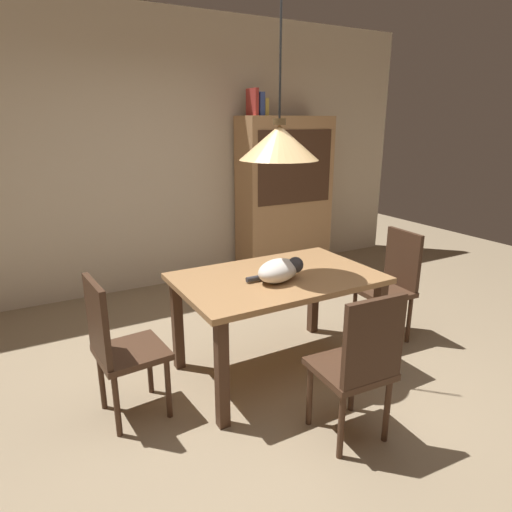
{
  "coord_description": "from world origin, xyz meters",
  "views": [
    {
      "loc": [
        -1.46,
        -2.1,
        1.79
      ],
      "look_at": [
        0.04,
        0.6,
        0.85
      ],
      "focal_mm": 31.07,
      "sensor_mm": 36.0,
      "label": 1
    }
  ],
  "objects_px": {
    "chair_near_front": "(359,362)",
    "cat_sleeping": "(280,270)",
    "chair_right_side": "(391,281)",
    "hutch_bookcase": "(284,200)",
    "book_yellow_short": "(263,107)",
    "book_blue_wide": "(257,104)",
    "dining_table": "(277,289)",
    "pendant_lamp": "(279,142)",
    "book_red_tall": "(252,102)",
    "chair_left_side": "(118,344)"
  },
  "relations": [
    {
      "from": "book_yellow_short",
      "to": "chair_right_side",
      "type": "bearing_deg",
      "value": -85.68
    },
    {
      "from": "dining_table",
      "to": "chair_near_front",
      "type": "bearing_deg",
      "value": -90.31
    },
    {
      "from": "chair_near_front",
      "to": "pendant_lamp",
      "type": "distance_m",
      "value": 1.45
    },
    {
      "from": "dining_table",
      "to": "book_red_tall",
      "type": "bearing_deg",
      "value": 66.04
    },
    {
      "from": "cat_sleeping",
      "to": "book_blue_wide",
      "type": "relative_size",
      "value": 1.7
    },
    {
      "from": "chair_right_side",
      "to": "book_blue_wide",
      "type": "distance_m",
      "value": 2.43
    },
    {
      "from": "chair_near_front",
      "to": "book_red_tall",
      "type": "xyz_separation_m",
      "value": [
        0.86,
        2.8,
        1.48
      ]
    },
    {
      "from": "dining_table",
      "to": "hutch_bookcase",
      "type": "relative_size",
      "value": 0.76
    },
    {
      "from": "chair_near_front",
      "to": "cat_sleeping",
      "type": "bearing_deg",
      "value": 92.72
    },
    {
      "from": "chair_near_front",
      "to": "cat_sleeping",
      "type": "xyz_separation_m",
      "value": [
        -0.04,
        0.78,
        0.32
      ]
    },
    {
      "from": "cat_sleeping",
      "to": "book_blue_wide",
      "type": "height_order",
      "value": "book_blue_wide"
    },
    {
      "from": "chair_right_side",
      "to": "cat_sleeping",
      "type": "height_order",
      "value": "chair_right_side"
    },
    {
      "from": "dining_table",
      "to": "book_yellow_short",
      "type": "distance_m",
      "value": 2.52
    },
    {
      "from": "chair_right_side",
      "to": "hutch_bookcase",
      "type": "distance_m",
      "value": 1.97
    },
    {
      "from": "chair_right_side",
      "to": "cat_sleeping",
      "type": "xyz_separation_m",
      "value": [
        -1.17,
        -0.09,
        0.32
      ]
    },
    {
      "from": "chair_left_side",
      "to": "book_blue_wide",
      "type": "bearing_deg",
      "value": 43.32
    },
    {
      "from": "book_red_tall",
      "to": "book_blue_wide",
      "type": "bearing_deg",
      "value": 0.0
    },
    {
      "from": "book_red_tall",
      "to": "book_blue_wide",
      "type": "xyz_separation_m",
      "value": [
        0.06,
        0.0,
        -0.02
      ]
    },
    {
      "from": "dining_table",
      "to": "pendant_lamp",
      "type": "distance_m",
      "value": 1.01
    },
    {
      "from": "chair_near_front",
      "to": "pendant_lamp",
      "type": "xyz_separation_m",
      "value": [
        0.0,
        0.88,
        1.15
      ]
    },
    {
      "from": "chair_near_front",
      "to": "book_yellow_short",
      "type": "distance_m",
      "value": 3.3
    },
    {
      "from": "chair_right_side",
      "to": "chair_left_side",
      "type": "bearing_deg",
      "value": -179.98
    },
    {
      "from": "chair_right_side",
      "to": "pendant_lamp",
      "type": "xyz_separation_m",
      "value": [
        -1.13,
        0.01,
        1.15
      ]
    },
    {
      "from": "book_yellow_short",
      "to": "book_blue_wide",
      "type": "bearing_deg",
      "value": 180.0
    },
    {
      "from": "chair_right_side",
      "to": "hutch_bookcase",
      "type": "height_order",
      "value": "hutch_bookcase"
    },
    {
      "from": "dining_table",
      "to": "book_yellow_short",
      "type": "height_order",
      "value": "book_yellow_short"
    },
    {
      "from": "dining_table",
      "to": "book_red_tall",
      "type": "height_order",
      "value": "book_red_tall"
    },
    {
      "from": "chair_near_front",
      "to": "pendant_lamp",
      "type": "relative_size",
      "value": 0.72
    },
    {
      "from": "dining_table",
      "to": "book_yellow_short",
      "type": "xyz_separation_m",
      "value": [
        0.98,
        1.92,
        1.29
      ]
    },
    {
      "from": "chair_near_front",
      "to": "cat_sleeping",
      "type": "relative_size",
      "value": 2.28
    },
    {
      "from": "book_yellow_short",
      "to": "book_red_tall",
      "type": "bearing_deg",
      "value": 180.0
    },
    {
      "from": "hutch_bookcase",
      "to": "pendant_lamp",
      "type": "bearing_deg",
      "value": -123.77
    },
    {
      "from": "cat_sleeping",
      "to": "hutch_bookcase",
      "type": "xyz_separation_m",
      "value": [
        1.33,
        2.02,
        0.06
      ]
    },
    {
      "from": "cat_sleeping",
      "to": "book_red_tall",
      "type": "bearing_deg",
      "value": 66.05
    },
    {
      "from": "dining_table",
      "to": "book_red_tall",
      "type": "relative_size",
      "value": 5.0
    },
    {
      "from": "chair_right_side",
      "to": "book_yellow_short",
      "type": "distance_m",
      "value": 2.4
    },
    {
      "from": "cat_sleeping",
      "to": "dining_table",
      "type": "bearing_deg",
      "value": 66.4
    },
    {
      "from": "chair_near_front",
      "to": "hutch_bookcase",
      "type": "bearing_deg",
      "value": 65.27
    },
    {
      "from": "chair_right_side",
      "to": "chair_near_front",
      "type": "relative_size",
      "value": 1.0
    },
    {
      "from": "chair_right_side",
      "to": "pendant_lamp",
      "type": "bearing_deg",
      "value": 179.73
    },
    {
      "from": "book_blue_wide",
      "to": "dining_table",
      "type": "bearing_deg",
      "value": -115.51
    },
    {
      "from": "book_yellow_short",
      "to": "chair_left_side",
      "type": "bearing_deg",
      "value": -137.58
    },
    {
      "from": "chair_near_front",
      "to": "chair_left_side",
      "type": "bearing_deg",
      "value": 142.18
    },
    {
      "from": "chair_right_side",
      "to": "book_blue_wide",
      "type": "bearing_deg",
      "value": 96.23
    },
    {
      "from": "chair_right_side",
      "to": "chair_left_side",
      "type": "height_order",
      "value": "same"
    },
    {
      "from": "hutch_bookcase",
      "to": "cat_sleeping",
      "type": "bearing_deg",
      "value": -123.33
    },
    {
      "from": "pendant_lamp",
      "to": "book_red_tall",
      "type": "relative_size",
      "value": 4.64
    },
    {
      "from": "hutch_bookcase",
      "to": "chair_near_front",
      "type": "bearing_deg",
      "value": -114.73
    },
    {
      "from": "cat_sleeping",
      "to": "book_blue_wide",
      "type": "bearing_deg",
      "value": 64.58
    },
    {
      "from": "pendant_lamp",
      "to": "hutch_bookcase",
      "type": "bearing_deg",
      "value": 56.23
    }
  ]
}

